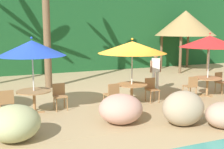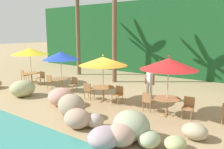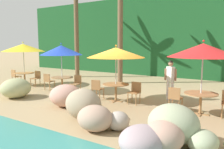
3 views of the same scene
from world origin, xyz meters
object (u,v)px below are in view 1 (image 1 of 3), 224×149
umbrella_orange (132,47)px  dining_table_orange (132,88)px  waiter_in_white (156,69)px  dining_table_blue (34,94)px  dining_table_red (207,81)px  palapa_hut (185,23)px  chair_red_inland (191,85)px  umbrella_blue (32,48)px  umbrella_red (210,41)px  chair_blue_seaward (60,94)px  chair_blue_inland (6,101)px  chair_orange_inland (112,94)px  chair_red_seaward (220,81)px  chair_orange_seaward (151,88)px

umbrella_orange → dining_table_orange: 1.43m
dining_table_orange → waiter_in_white: (1.83, 1.44, 0.37)m
dining_table_blue → waiter_in_white: size_ratio=0.65×
dining_table_red → palapa_hut: palapa_hut is taller
chair_red_inland → waiter_in_white: (-0.69, 1.52, 0.47)m
umbrella_blue → umbrella_red: 6.73m
chair_blue_seaward → chair_red_inland: bearing=-5.0°
chair_blue_inland → umbrella_orange: 4.46m
umbrella_blue → dining_table_blue: bearing=0.0°
chair_blue_inland → chair_red_inland: same height
umbrella_orange → chair_orange_inland: size_ratio=2.75×
chair_red_inland → chair_blue_seaward: bearing=175.0°
chair_blue_seaward → chair_orange_inland: same height
umbrella_orange → palapa_hut: 9.32m
chair_orange_inland → dining_table_red: bearing=2.6°
dining_table_orange → chair_red_inland: 2.53m
palapa_hut → chair_orange_inland: bearing=-140.0°
palapa_hut → chair_red_inland: bearing=-124.4°
dining_table_orange → palapa_hut: (6.85, 6.25, 2.35)m
dining_table_red → chair_red_seaward: (0.84, 0.18, -0.10)m
umbrella_red → chair_red_inland: (-0.85, -0.08, -1.67)m
dining_table_orange → waiter_in_white: size_ratio=0.65×
dining_table_red → chair_red_seaward: chair_red_seaward is taller
umbrella_orange → waiter_in_white: 2.56m
chair_blue_seaward → umbrella_blue: bearing=-171.8°
chair_red_inland → dining_table_orange: bearing=178.3°
dining_table_orange → chair_red_seaward: (4.21, 0.18, -0.10)m
dining_table_orange → umbrella_red: (3.37, 0.00, 1.56)m
chair_orange_seaward → chair_red_inland: size_ratio=1.00×
chair_red_seaward → palapa_hut: size_ratio=0.23×
umbrella_orange → chair_orange_inland: 1.75m
dining_table_blue → dining_table_red: bearing=-2.1°
dining_table_blue → chair_blue_seaward: bearing=8.2°
dining_table_blue → umbrella_orange: size_ratio=0.46×
dining_table_blue → dining_table_orange: 3.36m
dining_table_blue → umbrella_orange: (3.35, -0.25, 1.43)m
umbrella_blue → dining_table_blue: (0.00, 0.00, -1.47)m
dining_table_red → chair_red_inland: bearing=-174.9°
chair_blue_inland → chair_red_seaward: bearing=0.6°
dining_table_blue → chair_red_seaward: size_ratio=1.26×
chair_orange_seaward → dining_table_red: bearing=-2.0°
chair_blue_seaward → palapa_hut: palapa_hut is taller
dining_table_blue → dining_table_red: size_ratio=1.00×
chair_orange_seaward → palapa_hut: 8.94m
umbrella_blue → chair_blue_seaward: umbrella_blue is taller
umbrella_red → dining_table_red: (0.00, 0.00, -1.56)m
chair_blue_inland → chair_red_inland: 6.71m
waiter_in_white → umbrella_blue: bearing=-167.0°
chair_red_seaward → palapa_hut: 7.05m
dining_table_blue → chair_red_inland: bearing=-3.1°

